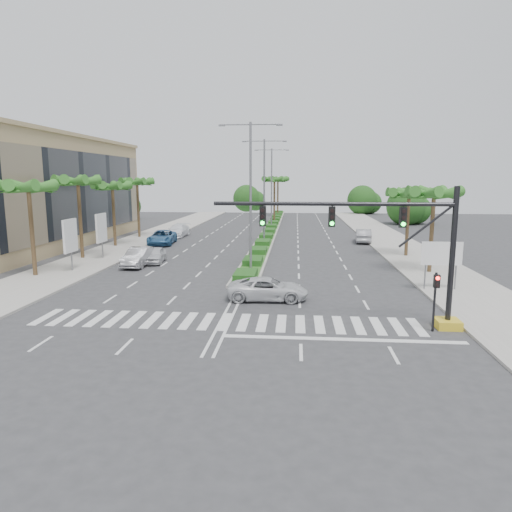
{
  "coord_description": "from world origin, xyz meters",
  "views": [
    {
      "loc": [
        3.68,
        -23.18,
        7.54
      ],
      "look_at": [
        1.35,
        3.51,
        3.0
      ],
      "focal_mm": 32.0,
      "sensor_mm": 36.0,
      "label": 1
    }
  ],
  "objects_px": {
    "car_parked_c": "(162,237)",
    "car_parked_d": "(178,231)",
    "car_parked_b": "(139,257)",
    "car_crossing": "(268,289)",
    "car_parked_a": "(155,255)",
    "car_right": "(363,236)"
  },
  "relations": [
    {
      "from": "car_parked_c",
      "to": "car_parked_d",
      "type": "height_order",
      "value": "car_parked_c"
    },
    {
      "from": "car_parked_b",
      "to": "car_crossing",
      "type": "relative_size",
      "value": 0.97
    },
    {
      "from": "car_crossing",
      "to": "car_parked_a",
      "type": "bearing_deg",
      "value": 40.79
    },
    {
      "from": "car_parked_a",
      "to": "car_right",
      "type": "relative_size",
      "value": 0.84
    },
    {
      "from": "car_right",
      "to": "car_parked_c",
      "type": "bearing_deg",
      "value": 14.46
    },
    {
      "from": "car_parked_d",
      "to": "car_crossing",
      "type": "relative_size",
      "value": 1.1
    },
    {
      "from": "car_parked_a",
      "to": "car_parked_c",
      "type": "relative_size",
      "value": 0.71
    },
    {
      "from": "car_parked_b",
      "to": "car_parked_c",
      "type": "xyz_separation_m",
      "value": [
        -1.84,
        13.31,
        0.01
      ]
    },
    {
      "from": "car_parked_a",
      "to": "car_parked_d",
      "type": "bearing_deg",
      "value": 91.74
    },
    {
      "from": "car_parked_d",
      "to": "car_right",
      "type": "relative_size",
      "value": 1.12
    },
    {
      "from": "car_parked_a",
      "to": "car_parked_d",
      "type": "xyz_separation_m",
      "value": [
        -2.75,
        18.8,
        0.1
      ]
    },
    {
      "from": "car_parked_a",
      "to": "car_crossing",
      "type": "height_order",
      "value": "car_parked_a"
    },
    {
      "from": "car_parked_b",
      "to": "car_right",
      "type": "bearing_deg",
      "value": 39.35
    },
    {
      "from": "car_parked_a",
      "to": "car_parked_b",
      "type": "distance_m",
      "value": 1.9
    },
    {
      "from": "car_parked_b",
      "to": "car_crossing",
      "type": "bearing_deg",
      "value": -39.38
    },
    {
      "from": "car_parked_a",
      "to": "car_parked_c",
      "type": "bearing_deg",
      "value": 96.7
    },
    {
      "from": "car_parked_c",
      "to": "car_crossing",
      "type": "relative_size",
      "value": 1.17
    },
    {
      "from": "car_parked_c",
      "to": "car_crossing",
      "type": "xyz_separation_m",
      "value": [
        13.8,
        -23.63,
        -0.12
      ]
    },
    {
      "from": "car_parked_b",
      "to": "car_parked_c",
      "type": "relative_size",
      "value": 0.83
    },
    {
      "from": "car_parked_b",
      "to": "car_parked_d",
      "type": "height_order",
      "value": "car_parked_b"
    },
    {
      "from": "car_parked_c",
      "to": "car_parked_b",
      "type": "bearing_deg",
      "value": -87.72
    },
    {
      "from": "car_parked_d",
      "to": "car_crossing",
      "type": "distance_m",
      "value": 33.74
    }
  ]
}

